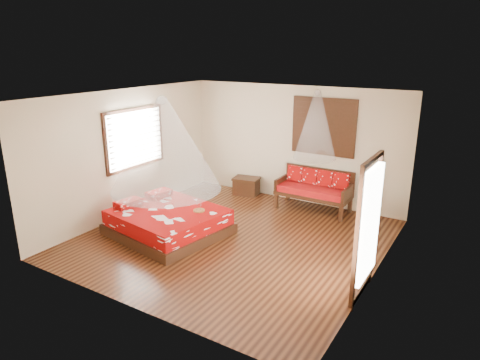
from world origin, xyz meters
The scene contains 10 objects.
room centered at (0.00, 0.00, 1.40)m, with size 5.54×5.54×2.84m.
bed centered at (-1.29, -0.46, 0.25)m, with size 2.36×2.20×0.64m.
daybed centered at (0.73, 2.38, 0.52)m, with size 1.69×0.75×0.94m.
storage_chest centered at (-1.16, 2.45, 0.23)m, with size 0.72×0.58×0.45m.
shutter_panel centered at (0.73, 2.72, 1.90)m, with size 1.52×0.06×1.32m.
window_left centered at (-2.71, 0.20, 1.70)m, with size 0.10×1.74×1.34m.
glazed_door centered at (2.72, -0.60, 1.07)m, with size 0.08×1.02×2.16m.
wine_tray centered at (-0.70, -0.17, 0.55)m, with size 0.23×0.23×0.19m.
mosquito_net_main centered at (-1.27, -0.46, 1.85)m, with size 2.16×2.16×1.80m, color white.
mosquito_net_daybed centered at (0.73, 2.25, 2.00)m, with size 0.94×0.94×1.50m, color white.
Camera 1 is at (4.17, -6.54, 3.63)m, focal length 32.00 mm.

